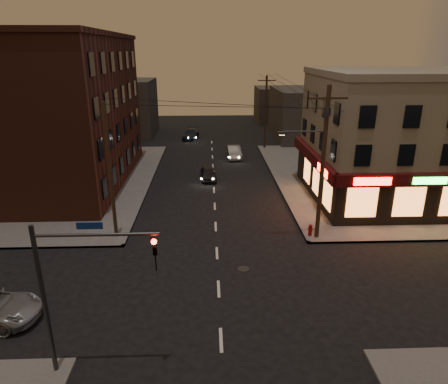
{
  "coord_description": "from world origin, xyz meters",
  "views": [
    {
      "loc": [
        -0.43,
        -18.39,
        12.1
      ],
      "look_at": [
        0.55,
        6.5,
        3.2
      ],
      "focal_mm": 32.0,
      "sensor_mm": 36.0,
      "label": 1
    }
  ],
  "objects_px": {
    "sedan_near": "(208,174)",
    "sedan_mid": "(234,152)",
    "sedan_far": "(191,134)",
    "fire_hydrant": "(310,229)"
  },
  "relations": [
    {
      "from": "sedan_mid",
      "to": "fire_hydrant",
      "type": "bearing_deg",
      "value": -83.28
    },
    {
      "from": "sedan_near",
      "to": "sedan_mid",
      "type": "xyz_separation_m",
      "value": [
        3.04,
        8.24,
        0.08
      ]
    },
    {
      "from": "sedan_mid",
      "to": "fire_hydrant",
      "type": "relative_size",
      "value": 5.11
    },
    {
      "from": "sedan_near",
      "to": "sedan_mid",
      "type": "distance_m",
      "value": 8.78
    },
    {
      "from": "sedan_mid",
      "to": "sedan_far",
      "type": "bearing_deg",
      "value": 112.95
    },
    {
      "from": "sedan_far",
      "to": "sedan_near",
      "type": "bearing_deg",
      "value": -75.8
    },
    {
      "from": "sedan_mid",
      "to": "sedan_far",
      "type": "height_order",
      "value": "sedan_mid"
    },
    {
      "from": "sedan_mid",
      "to": "sedan_far",
      "type": "distance_m",
      "value": 12.39
    },
    {
      "from": "sedan_near",
      "to": "sedan_mid",
      "type": "height_order",
      "value": "sedan_mid"
    },
    {
      "from": "sedan_near",
      "to": "fire_hydrant",
      "type": "height_order",
      "value": "sedan_near"
    }
  ]
}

